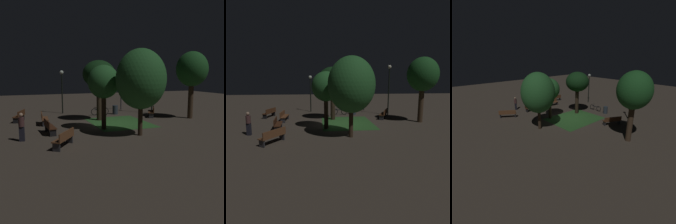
# 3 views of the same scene
# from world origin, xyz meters

# --- Properties ---
(ground_plane) EXTENTS (60.00, 60.00, 0.00)m
(ground_plane) POSITION_xyz_m (0.00, 0.00, 0.00)
(ground_plane) COLOR #473D33
(grass_lawn) EXTENTS (5.40, 4.29, 0.01)m
(grass_lawn) POSITION_xyz_m (-0.30, 0.60, 0.01)
(grass_lawn) COLOR #2D6028
(grass_lawn) RESTS_ON ground
(bench_lawn_edge) EXTENTS (1.83, 0.60, 0.88)m
(bench_lawn_edge) POSITION_xyz_m (-1.58, -4.95, 0.48)
(bench_lawn_edge) COLOR brown
(bench_lawn_edge) RESTS_ON ground
(bench_near_trees) EXTENTS (1.83, 0.61, 0.88)m
(bench_near_trees) POSITION_xyz_m (1.58, -4.95, 0.48)
(bench_near_trees) COLOR #422314
(bench_near_trees) RESTS_ON ground
(bench_by_lamp) EXTENTS (1.76, 1.41, 0.88)m
(bench_by_lamp) POSITION_xyz_m (4.91, -4.58, 0.48)
(bench_by_lamp) COLOR brown
(bench_by_lamp) RESTS_ON ground
(bench_front_left) EXTENTS (1.86, 1.01, 0.88)m
(bench_front_left) POSITION_xyz_m (-3.51, -6.60, 0.48)
(bench_front_left) COLOR #512D19
(bench_front_left) RESTS_ON ground
(bench_front_right) EXTENTS (1.82, 1.26, 0.88)m
(bench_front_right) POSITION_xyz_m (-1.82, 4.34, 0.48)
(bench_front_right) COLOR #512D19
(bench_front_right) RESTS_ON ground
(tree_left_canopy) EXTENTS (3.04, 3.04, 5.25)m
(tree_left_canopy) POSITION_xyz_m (3.97, 0.24, 3.43)
(tree_left_canopy) COLOR #38281C
(tree_left_canopy) RESTS_ON ground
(tree_lawn_side) EXTENTS (2.61, 2.61, 5.60)m
(tree_lawn_side) POSITION_xyz_m (0.00, 7.01, 4.07)
(tree_lawn_side) COLOR #423021
(tree_lawn_side) RESTS_ON ground
(tree_tall_center) EXTENTS (2.61, 2.61, 4.82)m
(tree_tall_center) POSITION_xyz_m (-1.84, -0.52, 3.65)
(tree_tall_center) COLOR #2D2116
(tree_tall_center) RESTS_ON ground
(tree_right_canopy) EXTENTS (2.14, 2.14, 4.35)m
(tree_right_canopy) POSITION_xyz_m (1.55, -1.28, 3.18)
(tree_right_canopy) COLOR #38281C
(tree_right_canopy) RESTS_ON ground
(lamp_post_plaza_west) EXTENTS (0.36, 0.36, 5.10)m
(lamp_post_plaza_west) POSITION_xyz_m (-3.63, 5.34, 3.41)
(lamp_post_plaza_west) COLOR black
(lamp_post_plaza_west) RESTS_ON ground
(lamp_post_near_wall) EXTENTS (0.36, 0.36, 4.06)m
(lamp_post_near_wall) POSITION_xyz_m (-6.53, -2.69, 2.80)
(lamp_post_near_wall) COLOR black
(lamp_post_near_wall) RESTS_ON ground
(lamp_post_plaza_east) EXTENTS (0.36, 0.36, 4.85)m
(lamp_post_plaza_east) POSITION_xyz_m (-7.06, 3.58, 3.27)
(lamp_post_plaza_east) COLOR #333338
(lamp_post_plaza_east) RESTS_ON ground
(trash_bin) EXTENTS (0.50, 0.50, 0.83)m
(trash_bin) POSITION_xyz_m (-4.29, 1.83, 0.41)
(trash_bin) COLOR #2D3842
(trash_bin) RESTS_ON ground
(bicycle) EXTENTS (0.11, 1.68, 0.93)m
(bicycle) POSITION_xyz_m (-4.30, 0.34, 0.34)
(bicycle) COLOR black
(bicycle) RESTS_ON ground
(pedestrian) EXTENTS (0.32, 0.32, 1.61)m
(pedestrian) POSITION_xyz_m (2.89, -6.60, 0.85)
(pedestrian) COLOR black
(pedestrian) RESTS_ON ground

